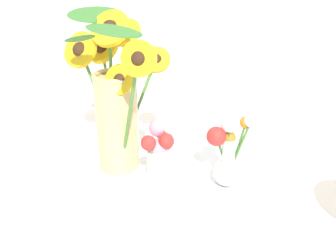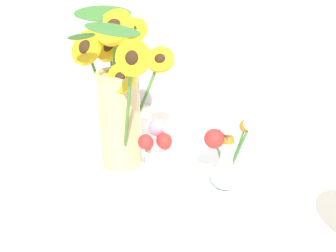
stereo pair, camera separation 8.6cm
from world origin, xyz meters
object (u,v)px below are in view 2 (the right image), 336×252
Objects in this scene: vase_small_center at (160,156)px; serving_tray at (168,176)px; mason_jar_sunflowers at (119,98)px; vase_bulb_right at (227,156)px.

serving_tray is at bearing 88.58° from vase_small_center.
vase_bulb_right is (0.26, 0.01, -0.09)m from mason_jar_sunflowers.
mason_jar_sunflowers is at bearing -179.74° from serving_tray.
mason_jar_sunflowers is at bearing 163.33° from vase_small_center.
mason_jar_sunflowers is at bearing -178.86° from vase_bulb_right.
vase_small_center is at bearing -162.62° from vase_bulb_right.
vase_small_center is 0.85× the size of vase_bulb_right.
mason_jar_sunflowers is (-0.13, -0.00, 0.17)m from serving_tray.
vase_small_center is at bearing -91.42° from serving_tray.
mason_jar_sunflowers is 2.57× the size of vase_small_center.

